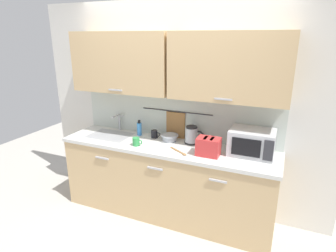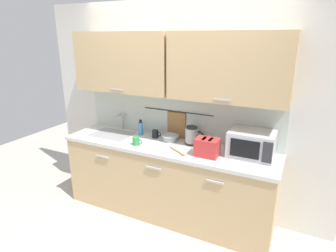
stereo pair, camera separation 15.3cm
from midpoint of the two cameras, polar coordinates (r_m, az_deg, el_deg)
name	(u,v)px [view 2 (the right image)]	position (r m, az deg, el deg)	size (l,w,h in m)	color
ground	(155,225)	(3.47, -1.29, -19.48)	(8.00, 8.00, 0.00)	#B7B2A8
counter_unit	(166,179)	(3.45, 0.84, -10.67)	(2.53, 0.64, 0.90)	tan
back_wall_assembly	(175,88)	(3.29, 2.83, 7.66)	(3.70, 0.41, 2.50)	silver
sink_faucet	(121,119)	(3.77, -8.37, 1.33)	(0.09, 0.17, 0.22)	#B2B5BA
microwave	(251,144)	(3.06, 17.91, -3.46)	(0.46, 0.35, 0.27)	silver
electric_kettle	(192,135)	(3.28, 6.22, -1.92)	(0.23, 0.16, 0.21)	black
dish_soap_bottle	(141,128)	(3.57, -4.31, -0.45)	(0.06, 0.06, 0.20)	#3F8CD8
mug_near_sink	(155,134)	(3.47, -1.29, -1.61)	(0.12, 0.08, 0.09)	black
mixing_bowl	(170,137)	(3.37, 1.71, -2.28)	(0.21, 0.21, 0.08)	#A5ADB7
toaster	(207,147)	(2.97, 9.37, -4.28)	(0.26, 0.17, 0.19)	red
mug_by_kettle	(136,141)	(3.25, -5.10, -3.06)	(0.12, 0.08, 0.09)	green
wooden_spoon	(179,152)	(3.04, 3.68, -5.35)	(0.25, 0.17, 0.01)	#9E7042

